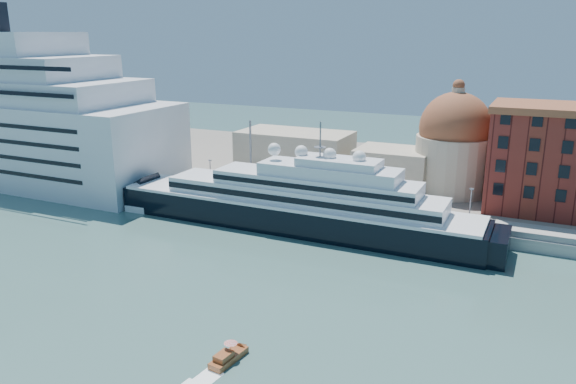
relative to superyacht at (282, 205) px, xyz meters
The scene contains 9 objects.
ground 24.55m from the superyacht, 72.55° to the right, with size 400.00×400.00×0.00m, color #345A54.
quay 13.60m from the superyacht, 56.70° to the left, with size 180.00×10.00×2.50m, color gray.
land 52.63m from the superyacht, 82.09° to the left, with size 260.00×72.00×2.00m, color slate.
quay_fence 9.85m from the superyacht, 41.98° to the left, with size 180.00×0.10×1.20m, color slate.
superyacht is the anchor object (origin of this frame).
service_barge 31.00m from the superyacht, behind, with size 13.06×5.14×2.88m.
water_taxi 51.99m from the superyacht, 71.80° to the right, with size 2.66×6.10×2.80m.
church 37.82m from the superyacht, 68.58° to the left, with size 66.00×18.00×25.50m.
lamp_posts 11.94m from the superyacht, 120.40° to the left, with size 120.80×2.40×18.00m.
Camera 1 is at (42.06, -79.20, 39.83)m, focal length 35.00 mm.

